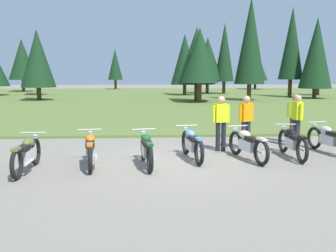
{
  "coord_description": "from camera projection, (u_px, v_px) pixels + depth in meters",
  "views": [
    {
      "loc": [
        -0.61,
        -9.87,
        2.35
      ],
      "look_at": [
        0.0,
        0.6,
        0.9
      ],
      "focal_mm": 40.87,
      "sensor_mm": 36.0,
      "label": 1
    }
  ],
  "objects": [
    {
      "name": "ground_plane",
      "position": [
        169.0,
        163.0,
        10.12
      ],
      "size": [
        140.0,
        140.0,
        0.0
      ],
      "primitive_type": "plane",
      "color": "gray"
    },
    {
      "name": "grass_moorland",
      "position": [
        152.0,
        98.0,
        35.8
      ],
      "size": [
        80.0,
        44.0,
        0.1
      ],
      "primitive_type": "cube",
      "color": "#5B7033",
      "rests_on": "ground"
    },
    {
      "name": "forest_treeline",
      "position": [
        163.0,
        57.0,
        38.62
      ],
      "size": [
        36.61,
        28.11,
        8.53
      ],
      "color": "#47331E",
      "rests_on": "ground"
    },
    {
      "name": "motorcycle_olive",
      "position": [
        27.0,
        154.0,
        9.15
      ],
      "size": [
        0.62,
        2.1,
        0.88
      ],
      "color": "black",
      "rests_on": "ground"
    },
    {
      "name": "motorcycle_orange",
      "position": [
        90.0,
        149.0,
        9.68
      ],
      "size": [
        0.64,
        2.09,
        0.88
      ],
      "color": "black",
      "rests_on": "ground"
    },
    {
      "name": "motorcycle_british_green",
      "position": [
        147.0,
        149.0,
        9.73
      ],
      "size": [
        0.62,
        2.1,
        0.88
      ],
      "color": "black",
      "rests_on": "ground"
    },
    {
      "name": "motorcycle_sky_blue",
      "position": [
        192.0,
        144.0,
        10.46
      ],
      "size": [
        0.65,
        2.09,
        0.88
      ],
      "color": "black",
      "rests_on": "ground"
    },
    {
      "name": "motorcycle_cream",
      "position": [
        248.0,
        144.0,
        10.41
      ],
      "size": [
        0.76,
        2.06,
        0.88
      ],
      "color": "black",
      "rests_on": "ground"
    },
    {
      "name": "motorcycle_black",
      "position": [
        292.0,
        142.0,
        10.71
      ],
      "size": [
        0.62,
        2.1,
        0.88
      ],
      "color": "black",
      "rests_on": "ground"
    },
    {
      "name": "motorcycle_silver",
      "position": [
        329.0,
        139.0,
        11.27
      ],
      "size": [
        0.69,
        2.08,
        0.88
      ],
      "color": "black",
      "rests_on": "ground"
    },
    {
      "name": "rider_with_back_turned",
      "position": [
        297.0,
        117.0,
        12.23
      ],
      "size": [
        0.25,
        0.55,
        1.67
      ],
      "color": "#2D2D38",
      "rests_on": "ground"
    },
    {
      "name": "rider_checking_bike",
      "position": [
        221.0,
        120.0,
        11.56
      ],
      "size": [
        0.54,
        0.28,
        1.67
      ],
      "color": "black",
      "rests_on": "ground"
    },
    {
      "name": "rider_in_hivis_vest",
      "position": [
        246.0,
        119.0,
        11.8
      ],
      "size": [
        0.51,
        0.35,
        1.67
      ],
      "color": "#2D2D38",
      "rests_on": "ground"
    },
    {
      "name": "rider_near_row_end",
      "position": [
        295.0,
        115.0,
        12.81
      ],
      "size": [
        0.43,
        0.4,
        1.67
      ],
      "color": "#4C4233",
      "rests_on": "ground"
    }
  ]
}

